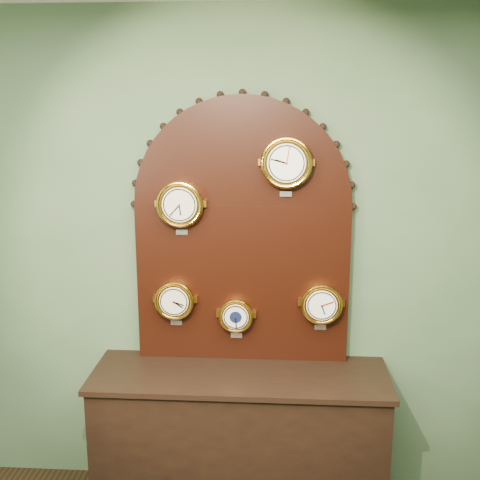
# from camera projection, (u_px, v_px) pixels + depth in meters

# --- Properties ---
(wall_back) EXTENTS (4.00, 0.00, 4.00)m
(wall_back) POSITION_uv_depth(u_px,v_px,m) (243.00, 261.00, 3.46)
(wall_back) COLOR #476243
(wall_back) RESTS_ON ground
(shop_counter) EXTENTS (1.60, 0.50, 0.80)m
(shop_counter) POSITION_uv_depth(u_px,v_px,m) (240.00, 443.00, 3.43)
(shop_counter) COLOR black
(shop_counter) RESTS_ON ground_plane
(display_board) EXTENTS (1.26, 0.06, 1.53)m
(display_board) POSITION_uv_depth(u_px,v_px,m) (242.00, 224.00, 3.36)
(display_board) COLOR black
(display_board) RESTS_ON shop_counter
(roman_clock) EXTENTS (0.26, 0.08, 0.31)m
(roman_clock) POSITION_uv_depth(u_px,v_px,m) (180.00, 204.00, 3.29)
(roman_clock) COLOR gold
(roman_clock) RESTS_ON display_board
(arabic_clock) EXTENTS (0.28, 0.08, 0.32)m
(arabic_clock) POSITION_uv_depth(u_px,v_px,m) (286.00, 163.00, 3.20)
(arabic_clock) COLOR gold
(arabic_clock) RESTS_ON display_board
(hygrometer) EXTENTS (0.22, 0.08, 0.27)m
(hygrometer) POSITION_uv_depth(u_px,v_px,m) (175.00, 300.00, 3.42)
(hygrometer) COLOR gold
(hygrometer) RESTS_ON display_board
(barometer) EXTENTS (0.20, 0.08, 0.25)m
(barometer) POSITION_uv_depth(u_px,v_px,m) (236.00, 315.00, 3.42)
(barometer) COLOR gold
(barometer) RESTS_ON display_board
(tide_clock) EXTENTS (0.23, 0.08, 0.28)m
(tide_clock) POSITION_uv_depth(u_px,v_px,m) (321.00, 304.00, 3.37)
(tide_clock) COLOR gold
(tide_clock) RESTS_ON display_board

